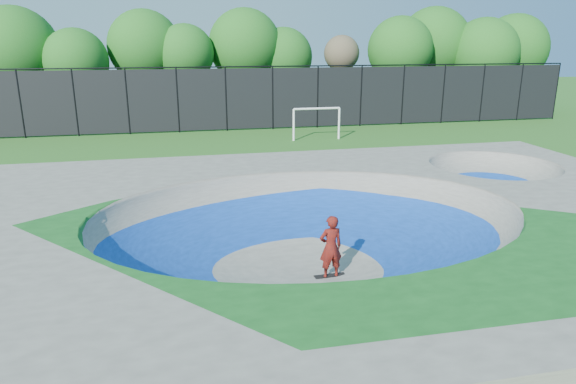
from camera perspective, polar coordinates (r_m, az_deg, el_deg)
ground at (r=13.45m, az=2.33°, el=-8.10°), size 120.00×120.00×0.00m
skate_deck at (r=13.16m, az=2.37°, el=-5.13°), size 22.00×14.00×1.50m
skater at (r=12.50m, az=4.77°, el=-6.13°), size 0.62×0.44×1.60m
skateboard at (r=12.81m, az=4.69°, el=-9.34°), size 0.79×0.25×0.05m
soccer_goal at (r=29.98m, az=3.21°, el=8.26°), size 2.84×0.12×1.88m
fence at (r=33.16m, az=-6.90°, el=10.35°), size 48.09×0.09×4.04m
treeline at (r=38.23m, az=-8.07°, el=15.33°), size 53.41×7.70×8.16m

